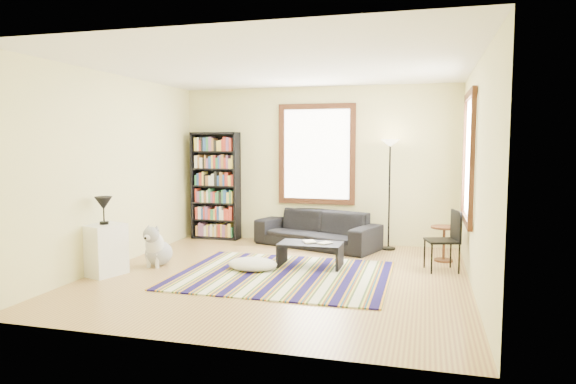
% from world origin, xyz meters
% --- Properties ---
extents(floor, '(5.00, 5.00, 0.10)m').
position_xyz_m(floor, '(0.00, 0.00, -0.05)').
color(floor, tan).
rests_on(floor, ground).
extents(ceiling, '(5.00, 5.00, 0.10)m').
position_xyz_m(ceiling, '(0.00, 0.00, 2.85)').
color(ceiling, white).
rests_on(ceiling, floor).
extents(wall_back, '(5.00, 0.10, 2.80)m').
position_xyz_m(wall_back, '(0.00, 2.55, 1.40)').
color(wall_back, beige).
rests_on(wall_back, floor).
extents(wall_front, '(5.00, 0.10, 2.80)m').
position_xyz_m(wall_front, '(0.00, -2.55, 1.40)').
color(wall_front, beige).
rests_on(wall_front, floor).
extents(wall_left, '(0.10, 5.00, 2.80)m').
position_xyz_m(wall_left, '(-2.55, 0.00, 1.40)').
color(wall_left, beige).
rests_on(wall_left, floor).
extents(wall_right, '(0.10, 5.00, 2.80)m').
position_xyz_m(wall_right, '(2.55, 0.00, 1.40)').
color(wall_right, beige).
rests_on(wall_right, floor).
extents(window_back, '(1.20, 0.06, 1.60)m').
position_xyz_m(window_back, '(0.00, 2.47, 1.60)').
color(window_back, white).
rests_on(window_back, wall_back).
extents(window_right, '(0.06, 1.20, 1.60)m').
position_xyz_m(window_right, '(2.47, 0.80, 1.60)').
color(window_right, white).
rests_on(window_right, wall_right).
extents(rug, '(2.86, 2.29, 0.02)m').
position_xyz_m(rug, '(0.05, 0.01, 0.01)').
color(rug, '#130D45').
rests_on(rug, floor).
extents(sofa, '(2.30, 1.50, 0.62)m').
position_xyz_m(sofa, '(0.10, 2.05, 0.31)').
color(sofa, black).
rests_on(sofa, floor).
extents(bookshelf, '(0.90, 0.30, 2.00)m').
position_xyz_m(bookshelf, '(-1.90, 2.32, 1.00)').
color(bookshelf, black).
rests_on(bookshelf, floor).
extents(coffee_table, '(1.02, 0.80, 0.36)m').
position_xyz_m(coffee_table, '(0.32, 0.57, 0.18)').
color(coffee_table, black).
rests_on(coffee_table, floor).
extents(book_a, '(0.27, 0.25, 0.02)m').
position_xyz_m(book_a, '(0.22, 0.57, 0.37)').
color(book_a, beige).
rests_on(book_a, coffee_table).
extents(book_b, '(0.23, 0.24, 0.01)m').
position_xyz_m(book_b, '(0.47, 0.62, 0.37)').
color(book_b, beige).
rests_on(book_b, coffee_table).
extents(floor_cushion, '(0.85, 0.73, 0.18)m').
position_xyz_m(floor_cushion, '(-0.43, 0.18, 0.09)').
color(floor_cushion, beige).
rests_on(floor_cushion, floor).
extents(floor_lamp, '(0.32, 0.32, 1.86)m').
position_xyz_m(floor_lamp, '(1.32, 2.15, 0.93)').
color(floor_lamp, black).
rests_on(floor_lamp, floor).
extents(side_table, '(0.41, 0.41, 0.54)m').
position_xyz_m(side_table, '(2.20, 1.48, 0.27)').
color(side_table, '#4A2912').
rests_on(side_table, floor).
extents(folding_chair, '(0.51, 0.50, 0.86)m').
position_xyz_m(folding_chair, '(2.15, 0.86, 0.43)').
color(folding_chair, black).
rests_on(folding_chair, floor).
extents(white_cabinet, '(0.51, 0.59, 0.70)m').
position_xyz_m(white_cabinet, '(-2.30, -0.58, 0.35)').
color(white_cabinet, white).
rests_on(white_cabinet, floor).
extents(table_lamp, '(0.31, 0.31, 0.38)m').
position_xyz_m(table_lamp, '(-2.30, -0.58, 0.89)').
color(table_lamp, black).
rests_on(table_lamp, white_cabinet).
extents(dog, '(0.43, 0.60, 0.60)m').
position_xyz_m(dog, '(-1.88, 0.12, 0.30)').
color(dog, '#B0B0B0').
rests_on(dog, floor).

